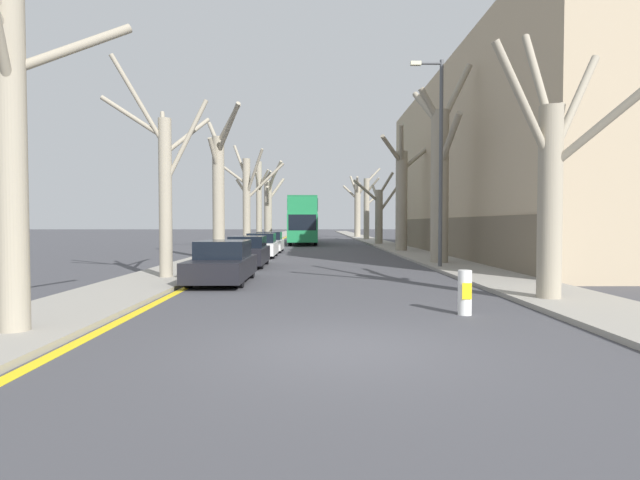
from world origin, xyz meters
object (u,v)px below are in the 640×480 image
object	(u,v)px
street_tree_left_1	(165,182)
double_decker_bus	(304,218)
parked_car_0	(223,263)
parked_car_3	(269,242)
street_tree_right_1	(440,176)
parked_car_2	(261,246)
parked_car_1	(247,252)
street_tree_left_3	(247,198)
street_tree_left_0	(6,107)
street_tree_right_5	(357,206)
street_tree_left_5	(269,206)
street_tree_right_3	(379,212)
traffic_bollard	(465,293)
street_tree_left_4	(259,201)
street_tree_left_2	(219,188)
street_tree_right_0	(553,178)
lamp_post	(439,154)
street_tree_right_4	(367,207)
street_tree_right_2	(402,194)

from	to	relation	value
street_tree_left_1	double_decker_bus	size ratio (longest dim) A/B	0.65
parked_car_0	parked_car_3	distance (m)	17.28
street_tree_right_1	parked_car_2	bearing A→B (deg)	149.39
parked_car_0	parked_car_1	distance (m)	6.10
street_tree_left_1	street_tree_left_3	world-z (taller)	street_tree_left_3
street_tree_left_1	parked_car_0	size ratio (longest dim) A/B	1.69
street_tree_left_0	parked_car_2	xyz separation A→B (m)	(2.09, 20.32, -3.24)
street_tree_right_5	street_tree_left_5	bearing A→B (deg)	-129.50
street_tree_right_3	parked_car_1	distance (m)	24.24
street_tree_left_0	traffic_bollard	world-z (taller)	street_tree_left_0
parked_car_0	street_tree_left_5	bearing A→B (deg)	92.84
street_tree_left_4	double_decker_bus	size ratio (longest dim) A/B	0.65
traffic_bollard	parked_car_3	bearing A→B (deg)	105.08
street_tree_left_3	street_tree_right_1	bearing A→B (deg)	-50.68
parked_car_1	parked_car_3	size ratio (longest dim) A/B	1.05
street_tree_left_0	street_tree_left_2	bearing A→B (deg)	89.85
street_tree_left_0	street_tree_right_0	world-z (taller)	street_tree_left_0
street_tree_left_1	parked_car_2	distance (m)	12.00
street_tree_right_0	lamp_post	xyz separation A→B (m)	(-0.58, 9.00, 1.81)
street_tree_right_3	double_decker_bus	bearing A→B (deg)	163.24
street_tree_left_3	double_decker_bus	xyz separation A→B (m)	(3.96, 10.43, -1.40)
parked_car_3	street_tree_left_2	bearing A→B (deg)	-106.16
parked_car_1	lamp_post	size ratio (longest dim) A/B	0.47
street_tree_left_0	parked_car_0	bearing A→B (deg)	75.55
street_tree_right_1	street_tree_right_4	bearing A→B (deg)	89.60
street_tree_left_0	parked_car_1	distance (m)	14.74
street_tree_right_0	street_tree_right_3	bearing A→B (deg)	90.00
street_tree_right_0	street_tree_right_2	size ratio (longest dim) A/B	0.84
double_decker_bus	street_tree_left_4	bearing A→B (deg)	-150.07
street_tree_left_0	street_tree_left_2	size ratio (longest dim) A/B	1.04
street_tree_right_1	parked_car_1	world-z (taller)	street_tree_right_1
street_tree_left_3	street_tree_right_5	size ratio (longest dim) A/B	0.92
street_tree_right_4	street_tree_right_5	distance (m)	10.29
street_tree_left_2	street_tree_right_2	distance (m)	13.14
parked_car_1	parked_car_2	bearing A→B (deg)	90.00
street_tree_right_5	parked_car_2	world-z (taller)	street_tree_right_5
traffic_bollard	street_tree_left_2	bearing A→B (deg)	117.16
street_tree_left_1	street_tree_right_4	world-z (taller)	street_tree_right_4
street_tree_left_2	street_tree_right_0	size ratio (longest dim) A/B	1.14
street_tree_left_1	street_tree_left_5	size ratio (longest dim) A/B	0.88
street_tree_left_0	street_tree_right_2	xyz separation A→B (m)	(11.11, 25.44, 0.08)
street_tree_right_1	double_decker_bus	distance (m)	24.72
street_tree_right_2	traffic_bollard	xyz separation A→B (m)	(-2.76, -23.27, -3.50)
parked_car_3	double_decker_bus	bearing A→B (deg)	81.15
street_tree_left_1	street_tree_left_2	world-z (taller)	street_tree_left_2
street_tree_right_3	street_tree_right_2	bearing A→B (deg)	-89.48
parked_car_2	parked_car_1	bearing A→B (deg)	-90.00
street_tree_left_3	parked_car_1	bearing A→B (deg)	-82.33
street_tree_right_3	street_tree_right_5	world-z (taller)	street_tree_right_5
street_tree_left_3	parked_car_1	world-z (taller)	street_tree_left_3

